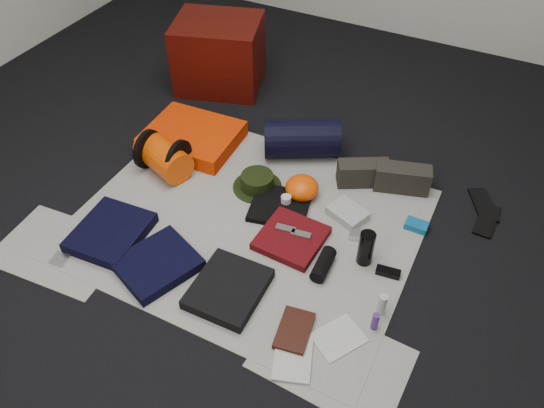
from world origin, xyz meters
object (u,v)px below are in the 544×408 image
at_px(navy_duffel, 302,139).
at_px(water_bottle, 366,248).
at_px(compact_camera, 359,236).
at_px(sleeping_pad, 193,137).
at_px(stuff_sack, 163,157).
at_px(red_cabinet, 219,54).
at_px(paperback_book, 294,331).

distance_m(navy_duffel, water_bottle, 0.82).
bearing_deg(compact_camera, navy_duffel, 129.77).
height_order(sleeping_pad, stuff_sack, stuff_sack).
height_order(red_cabinet, compact_camera, red_cabinet).
relative_size(stuff_sack, water_bottle, 1.72).
height_order(sleeping_pad, compact_camera, sleeping_pad).
height_order(sleeping_pad, navy_duffel, navy_duffel).
relative_size(water_bottle, paperback_book, 0.90).
bearing_deg(water_bottle, red_cabinet, 143.27).
relative_size(sleeping_pad, stuff_sack, 1.64).
height_order(stuff_sack, compact_camera, stuff_sack).
relative_size(navy_duffel, water_bottle, 2.30).
distance_m(red_cabinet, paperback_book, 1.95).
bearing_deg(navy_duffel, paperback_book, -95.11).
xyz_separation_m(navy_duffel, compact_camera, (0.51, -0.46, -0.09)).
distance_m(stuff_sack, paperback_book, 1.22).
height_order(sleeping_pad, paperback_book, sleeping_pad).
bearing_deg(stuff_sack, paperback_book, -29.83).
bearing_deg(stuff_sack, navy_duffel, 37.18).
bearing_deg(water_bottle, paperback_book, -104.47).
relative_size(water_bottle, compact_camera, 2.04).
relative_size(red_cabinet, compact_camera, 5.97).
distance_m(red_cabinet, sleeping_pad, 0.67).
height_order(red_cabinet, water_bottle, red_cabinet).
xyz_separation_m(stuff_sack, compact_camera, (1.11, -0.00, -0.07)).
height_order(water_bottle, compact_camera, water_bottle).
height_order(stuff_sack, paperback_book, stuff_sack).
height_order(sleeping_pad, water_bottle, water_bottle).
bearing_deg(sleeping_pad, paperback_book, -39.73).
distance_m(red_cabinet, compact_camera, 1.58).
relative_size(sleeping_pad, paperback_book, 2.52).
relative_size(stuff_sack, paperback_book, 1.54).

